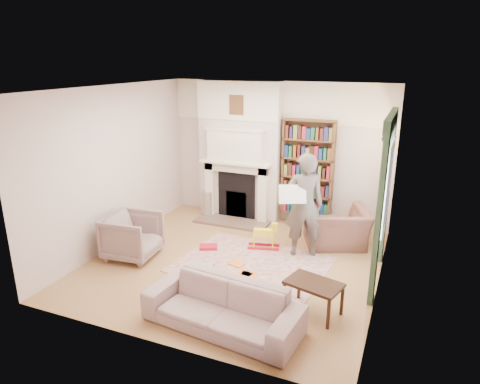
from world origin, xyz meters
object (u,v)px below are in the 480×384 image
at_px(armchair_left, 133,236).
at_px(paraffin_heater, 208,203).
at_px(sofa, 222,307).
at_px(man_reading, 304,205).
at_px(armchair_reading, 336,227).
at_px(rocking_horse, 264,236).
at_px(coffee_table, 313,298).
at_px(bookcase, 308,168).

height_order(armchair_left, paraffin_heater, armchair_left).
bearing_deg(sofa, paraffin_heater, 125.39).
bearing_deg(paraffin_heater, man_reading, -24.99).
xyz_separation_m(armchair_reading, rocking_horse, (-1.14, -0.62, -0.10)).
xyz_separation_m(coffee_table, paraffin_heater, (-2.91, 2.75, 0.05)).
bearing_deg(sofa, bookcase, 94.83).
distance_m(bookcase, coffee_table, 3.31).
bearing_deg(rocking_horse, paraffin_heater, 130.88).
distance_m(bookcase, armchair_left, 3.54).
distance_m(sofa, man_reading, 2.50).
xyz_separation_m(sofa, rocking_horse, (-0.30, 2.37, -0.05)).
bearing_deg(armchair_reading, man_reading, 30.90).
bearing_deg(armchair_left, rocking_horse, -64.78).
bearing_deg(rocking_horse, coffee_table, -67.52).
distance_m(sofa, rocking_horse, 2.39).
xyz_separation_m(bookcase, armchair_left, (-2.31, -2.56, -0.80)).
xyz_separation_m(armchair_reading, man_reading, (-0.45, -0.60, 0.54)).
bearing_deg(rocking_horse, man_reading, -13.42).
relative_size(bookcase, armchair_reading, 1.73).
bearing_deg(armchair_left, paraffin_heater, -12.68).
distance_m(coffee_table, paraffin_heater, 4.00).
bearing_deg(coffee_table, bookcase, 121.18).
bearing_deg(armchair_left, bookcase, -47.83).
height_order(armchair_reading, coffee_table, armchair_reading).
height_order(armchair_left, sofa, armchair_left).
xyz_separation_m(paraffin_heater, rocking_horse, (1.64, -1.11, -0.03)).
bearing_deg(armchair_reading, coffee_table, 70.96).
distance_m(coffee_table, rocking_horse, 2.07).
bearing_deg(bookcase, rocking_horse, -105.56).
distance_m(armchair_left, paraffin_heater, 2.28).
xyz_separation_m(armchair_reading, armchair_left, (-3.06, -1.77, 0.03)).
relative_size(armchair_reading, rocking_horse, 1.94).
relative_size(sofa, rocking_horse, 3.58).
bearing_deg(paraffin_heater, coffee_table, -43.39).
bearing_deg(armchair_reading, bookcase, -68.66).
bearing_deg(paraffin_heater, armchair_left, -97.00).
relative_size(bookcase, man_reading, 1.04).
xyz_separation_m(bookcase, sofa, (-0.10, -3.78, -0.89)).
bearing_deg(man_reading, armchair_left, 0.07).
height_order(armchair_reading, rocking_horse, armchair_reading).
bearing_deg(paraffin_heater, bookcase, 8.33).
xyz_separation_m(armchair_reading, paraffin_heater, (-2.78, 0.49, -0.07)).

